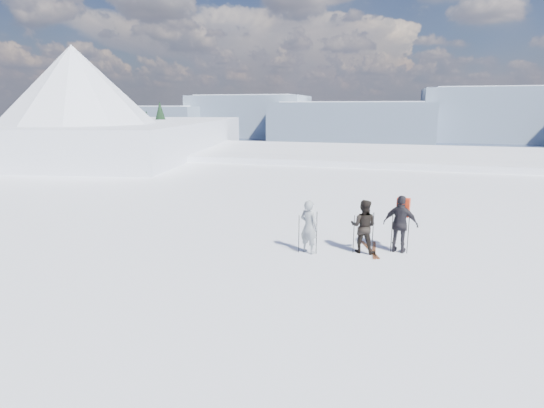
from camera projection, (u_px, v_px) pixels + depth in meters
The scene contains 9 objects.
lake_basin at pixel (372, 226), 39.87m from camera, with size 820.00×820.00×71.62m.
far_mountain_range at pixel (422, 118), 430.69m from camera, with size 770.00×110.00×53.00m.
near_ridge at pixel (119, 182), 45.58m from camera, with size 31.37×35.68×25.62m.
skier_grey at pixel (309, 227), 13.11m from camera, with size 0.61×0.40×1.68m, color gray.
skier_dark at pixel (363, 226), 13.15m from camera, with size 0.82×0.64×1.69m, color black.
skier_pack at pixel (400, 224), 13.15m from camera, with size 1.06×0.44×1.81m, color black.
backpack at pixel (405, 185), 13.09m from camera, with size 0.39×0.22×0.58m, color red.
ski_poles at pixel (358, 233), 13.11m from camera, with size 3.29×0.85×1.37m.
skis_loose at pixel (372, 250), 13.52m from camera, with size 0.68×1.70×0.03m.
Camera 1 is at (1.28, -9.50, 4.48)m, focal length 28.00 mm.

